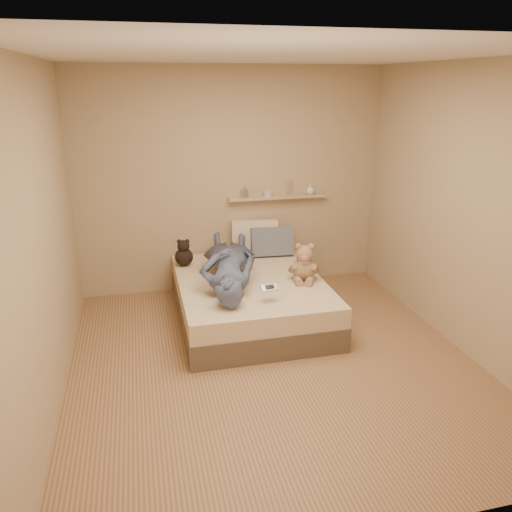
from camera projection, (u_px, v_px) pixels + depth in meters
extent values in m
plane|color=#A07352|center=(273.00, 362.00, 4.53)|extent=(3.80, 3.80, 0.00)
plane|color=silver|center=(276.00, 54.00, 3.68)|extent=(3.80, 3.80, 0.00)
plane|color=tan|center=(231.00, 182.00, 5.85)|extent=(3.60, 0.00, 3.60)
plane|color=tan|center=(381.00, 329.00, 2.36)|extent=(3.60, 0.00, 3.60)
plane|color=tan|center=(41.00, 239.00, 3.71)|extent=(0.00, 3.80, 3.80)
plane|color=tan|center=(466.00, 212.00, 4.50)|extent=(0.00, 3.80, 3.80)
cube|color=brown|center=(250.00, 307.00, 5.35)|extent=(1.50, 1.90, 0.25)
cube|color=beige|center=(250.00, 288.00, 5.27)|extent=(1.48, 1.88, 0.20)
cube|color=#ADB1B4|center=(269.00, 288.00, 4.65)|extent=(0.17, 0.09, 0.05)
cube|color=black|center=(270.00, 287.00, 4.64)|extent=(0.09, 0.05, 0.03)
sphere|color=#8D6B4D|center=(304.00, 269.00, 5.17)|extent=(0.25, 0.25, 0.25)
sphere|color=#9B7055|center=(304.00, 254.00, 5.10)|extent=(0.18, 0.18, 0.18)
sphere|color=#956B51|center=(298.00, 247.00, 5.08)|extent=(0.07, 0.07, 0.07)
sphere|color=#9D7356|center=(311.00, 247.00, 5.07)|extent=(0.07, 0.07, 0.07)
sphere|color=#986A54|center=(305.00, 258.00, 5.03)|extent=(0.08, 0.08, 0.08)
cylinder|color=#886848|center=(293.00, 268.00, 5.15)|extent=(0.07, 0.16, 0.14)
cylinder|color=#8E634C|center=(315.00, 269.00, 5.13)|extent=(0.15, 0.17, 0.14)
cylinder|color=#A17D56|center=(298.00, 280.00, 5.11)|extent=(0.09, 0.17, 0.08)
cylinder|color=#A87759|center=(310.00, 280.00, 5.10)|extent=(0.15, 0.18, 0.08)
cylinder|color=beige|center=(304.00, 261.00, 5.12)|extent=(0.16, 0.16, 0.02)
sphere|color=black|center=(184.00, 257.00, 5.59)|extent=(0.20, 0.20, 0.20)
sphere|color=black|center=(183.00, 246.00, 5.54)|extent=(0.14, 0.14, 0.14)
sphere|color=black|center=(179.00, 241.00, 5.51)|extent=(0.05, 0.05, 0.05)
sphere|color=black|center=(187.00, 241.00, 5.52)|extent=(0.05, 0.05, 0.05)
cube|color=beige|center=(255.00, 237.00, 5.99)|extent=(0.57, 0.28, 0.42)
cube|color=slate|center=(272.00, 241.00, 5.91)|extent=(0.52, 0.27, 0.37)
imported|color=#4B5876|center=(228.00, 264.00, 5.14)|extent=(0.85, 1.64, 0.37)
cube|color=tan|center=(278.00, 197.00, 5.98)|extent=(1.20, 0.12, 0.03)
imported|color=#B9B8BD|center=(245.00, 192.00, 5.87)|extent=(0.07, 0.07, 0.14)
cylinder|color=silver|center=(268.00, 193.00, 5.94)|extent=(0.10, 0.10, 0.08)
cylinder|color=silver|center=(290.00, 188.00, 5.98)|extent=(0.04, 0.04, 0.18)
imported|color=silver|center=(310.00, 189.00, 6.04)|extent=(0.13, 0.13, 0.13)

